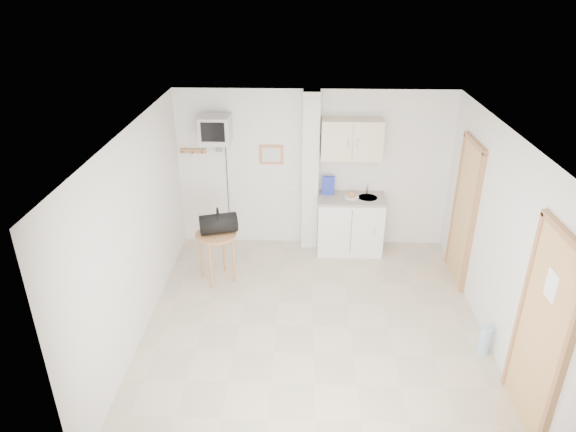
{
  "coord_description": "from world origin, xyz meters",
  "views": [
    {
      "loc": [
        -0.14,
        -5.22,
        4.07
      ],
      "look_at": [
        -0.34,
        0.6,
        1.25
      ],
      "focal_mm": 32.0,
      "sensor_mm": 36.0,
      "label": 1
    }
  ],
  "objects_px": {
    "crt_television": "(215,130)",
    "round_table": "(216,241)",
    "duffel_bag": "(218,223)",
    "water_bottle": "(484,340)"
  },
  "relations": [
    {
      "from": "crt_television",
      "to": "water_bottle",
      "type": "relative_size",
      "value": 5.44
    },
    {
      "from": "round_table",
      "to": "water_bottle",
      "type": "distance_m",
      "value": 3.67
    },
    {
      "from": "crt_television",
      "to": "duffel_bag",
      "type": "relative_size",
      "value": 3.8
    },
    {
      "from": "water_bottle",
      "to": "crt_television",
      "type": "bearing_deg",
      "value": 144.64
    },
    {
      "from": "round_table",
      "to": "water_bottle",
      "type": "xyz_separation_m",
      "value": [
        3.34,
        -1.46,
        -0.45
      ]
    },
    {
      "from": "round_table",
      "to": "water_bottle",
      "type": "relative_size",
      "value": 1.89
    },
    {
      "from": "crt_television",
      "to": "round_table",
      "type": "xyz_separation_m",
      "value": [
        0.09,
        -0.97,
        -1.31
      ]
    },
    {
      "from": "water_bottle",
      "to": "round_table",
      "type": "bearing_deg",
      "value": 156.36
    },
    {
      "from": "crt_television",
      "to": "duffel_bag",
      "type": "distance_m",
      "value": 1.41
    },
    {
      "from": "duffel_bag",
      "to": "water_bottle",
      "type": "xyz_separation_m",
      "value": [
        3.3,
        -1.49,
        -0.71
      ]
    }
  ]
}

